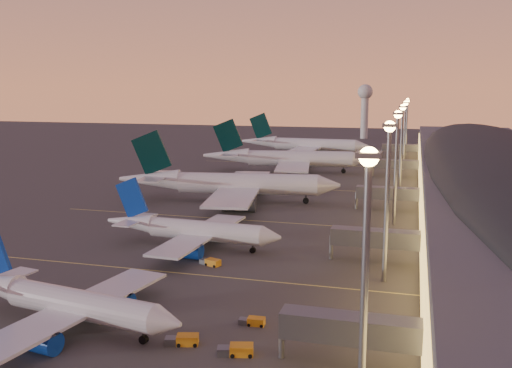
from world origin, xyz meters
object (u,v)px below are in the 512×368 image
object	(u,v)px
airliner_wide_mid	(286,159)
airliner_narrow_south	(64,302)
airliner_wide_near	(228,184)
radar_tower	(365,102)
baggage_tug_b	(237,350)
airliner_narrow_north	(191,230)
baggage_tug_a	(183,340)
baggage_tug_c	(211,262)
baggage_tug_d	(253,321)
airliner_wide_far	(304,145)

from	to	relation	value
airliner_wide_mid	airliner_narrow_south	bearing A→B (deg)	-98.28
airliner_wide_near	radar_tower	world-z (taller)	radar_tower
radar_tower	baggage_tug_b	size ratio (longest dim) A/B	7.23
airliner_narrow_north	radar_tower	xyz separation A→B (m)	(11.57, 249.65, 18.45)
baggage_tug_b	baggage_tug_a	bearing A→B (deg)	158.86
airliner_wide_near	baggage_tug_c	size ratio (longest dim) A/B	14.58
airliner_wide_mid	baggage_tug_a	world-z (taller)	airliner_wide_mid
airliner_narrow_south	baggage_tug_d	distance (m)	24.93
airliner_narrow_south	airliner_wide_near	world-z (taller)	airliner_wide_near
airliner_narrow_south	baggage_tug_c	world-z (taller)	airliner_narrow_south
airliner_narrow_north	baggage_tug_a	xyz separation A→B (m)	(15.27, -40.25, -2.87)
airliner_wide_near	baggage_tug_c	xyz separation A→B (m)	(14.63, -54.03, -4.49)
airliner_wide_near	radar_tower	bearing A→B (deg)	75.91
radar_tower	baggage_tug_b	world-z (taller)	radar_tower
airliner_narrow_north	airliner_wide_mid	size ratio (longest dim) A/B	0.61
airliner_narrow_south	baggage_tug_a	world-z (taller)	airliner_narrow_south
airliner_wide_far	baggage_tug_a	bearing A→B (deg)	-80.36
airliner_wide_near	airliner_wide_mid	bearing A→B (deg)	78.05
airliner_wide_mid	baggage_tug_c	xyz separation A→B (m)	(11.62, -111.53, -4.50)
airliner_wide_far	baggage_tug_c	size ratio (longest dim) A/B	14.31
airliner_narrow_south	baggage_tug_d	xyz separation A→B (m)	(23.76, 6.99, -2.88)
airliner_wide_mid	radar_tower	xyz separation A→B (m)	(15.48, 147.94, 16.85)
airliner_narrow_north	baggage_tug_d	bearing A→B (deg)	-52.74
airliner_wide_near	baggage_tug_a	xyz separation A→B (m)	(22.19, -84.46, -4.47)
airliner_wide_near	baggage_tug_b	world-z (taller)	airliner_wide_near
radar_tower	baggage_tug_b	distance (m)	291.73
airliner_wide_mid	radar_tower	distance (m)	149.70
baggage_tug_b	baggage_tug_d	xyz separation A→B (m)	(-0.53, 8.72, -0.11)
airliner_narrow_south	baggage_tug_a	distance (m)	17.41
airliner_narrow_south	baggage_tug_c	bearing A→B (deg)	81.06
baggage_tug_c	airliner_narrow_north	bearing A→B (deg)	148.17
airliner_wide_mid	airliner_wide_far	distance (m)	53.71
baggage_tug_a	airliner_narrow_north	bearing A→B (deg)	95.48
airliner_narrow_south	airliner_wide_far	size ratio (longest dim) A/B	0.61
airliner_narrow_south	radar_tower	distance (m)	289.92
airliner_narrow_north	airliner_wide_far	xyz separation A→B (m)	(-7.36, 155.31, 1.50)
airliner_wide_mid	baggage_tug_d	distance (m)	136.61
airliner_wide_far	baggage_tug_b	xyz separation A→B (m)	(29.76, -196.41, -4.35)
baggage_tug_c	baggage_tug_d	distance (m)	26.63
airliner_wide_mid	baggage_tug_c	bearing A→B (deg)	-93.16
baggage_tug_c	baggage_tug_d	world-z (taller)	baggage_tug_c
airliner_narrow_south	baggage_tug_a	bearing A→B (deg)	6.13
airliner_wide_near	baggage_tug_a	size ratio (longest dim) A/B	14.08
baggage_tug_b	airliner_wide_near	bearing A→B (deg)	94.64
airliner_wide_near	airliner_wide_mid	size ratio (longest dim) A/B	1.00
baggage_tug_c	airliner_wide_far	bearing A→B (deg)	115.25
airliner_wide_far	baggage_tug_b	bearing A→B (deg)	-78.34
airliner_narrow_south	airliner_wide_mid	bearing A→B (deg)	99.88
baggage_tug_a	airliner_wide_near	bearing A→B (deg)	89.42
airliner_narrow_north	baggage_tug_c	bearing A→B (deg)	-48.65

